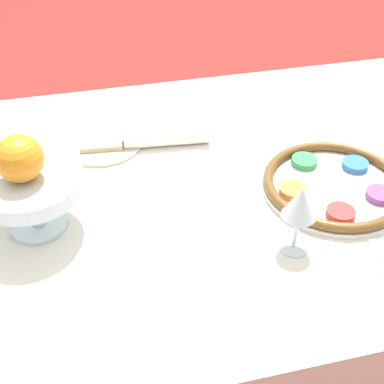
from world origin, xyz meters
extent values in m
cube|color=silver|center=(0.00, 0.00, 0.39)|extent=(1.51, 0.93, 0.77)
cylinder|color=silver|center=(-0.29, 0.09, 0.78)|extent=(0.29, 0.29, 0.01)
torus|color=brown|center=(-0.29, 0.09, 0.79)|extent=(0.29, 0.29, 0.02)
cylinder|color=orange|center=(-0.20, 0.09, 0.79)|extent=(0.06, 0.06, 0.01)
cylinder|color=red|center=(-0.26, 0.18, 0.79)|extent=(0.06, 0.06, 0.01)
cylinder|color=#844299|center=(-0.36, 0.14, 0.79)|extent=(0.06, 0.06, 0.01)
cylinder|color=#2D6BB7|center=(-0.36, 0.04, 0.79)|extent=(0.06, 0.06, 0.01)
cylinder|color=#33934C|center=(-0.26, 0.00, 0.79)|extent=(0.06, 0.06, 0.01)
cylinder|color=silver|center=(-0.15, 0.23, 0.78)|extent=(0.06, 0.06, 0.00)
cylinder|color=silver|center=(-0.15, 0.23, 0.81)|extent=(0.01, 0.01, 0.07)
cone|color=silver|center=(-0.15, 0.23, 0.88)|extent=(0.06, 0.06, 0.06)
cylinder|color=silver|center=(0.30, 0.06, 0.78)|extent=(0.11, 0.11, 0.01)
cylinder|color=silver|center=(0.30, 0.06, 0.82)|extent=(0.03, 0.03, 0.08)
cylinder|color=silver|center=(0.30, 0.06, 0.88)|extent=(0.20, 0.20, 0.03)
sphere|color=orange|center=(0.31, 0.06, 0.93)|extent=(0.08, 0.08, 0.08)
cylinder|color=beige|center=(0.16, -0.20, 0.78)|extent=(0.19, 0.19, 0.01)
cube|color=#D1B784|center=(0.16, -0.20, 0.79)|extent=(0.10, 0.10, 0.01)
cylinder|color=white|center=(0.01, -0.16, 0.80)|extent=(0.20, 0.07, 0.05)
cube|color=silver|center=(0.01, -0.20, 0.78)|extent=(0.15, 0.05, 0.01)
camera|label=1|loc=(0.20, 0.86, 1.46)|focal=50.00mm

